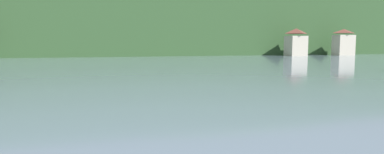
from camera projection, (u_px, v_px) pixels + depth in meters
The scene contains 3 objects.
wooded_hillside at pixel (192, 28), 115.23m from camera, with size 352.00×47.57×50.61m.
shore_building_westcentral at pixel (296, 43), 89.97m from camera, with size 5.29×4.39×7.64m.
shore_building_central at pixel (344, 43), 94.15m from camera, with size 5.84×3.64×7.67m.
Camera 1 is at (-6.01, 27.38, 3.34)m, focal length 30.00 mm.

